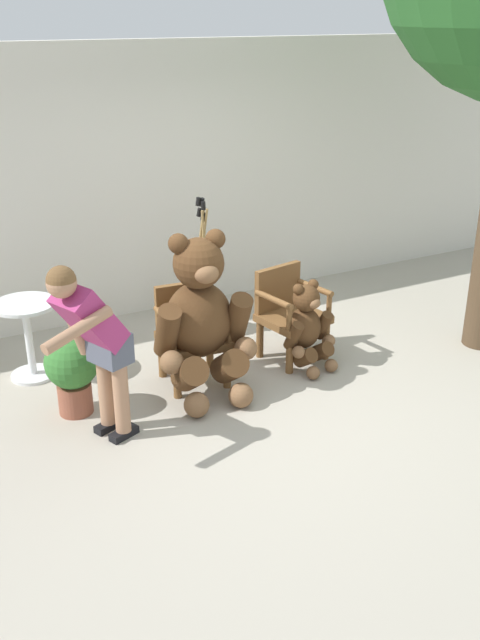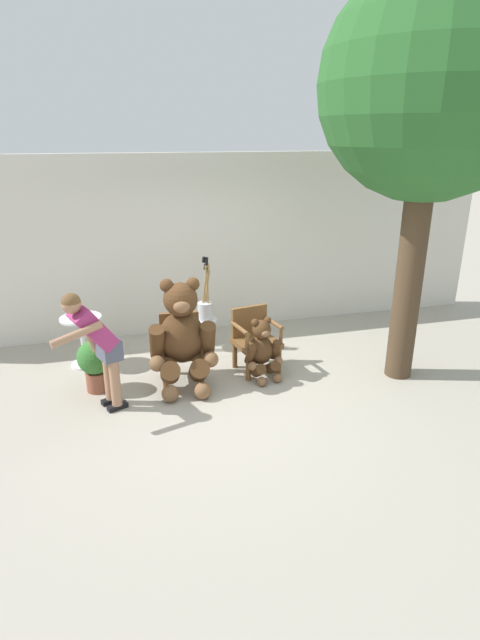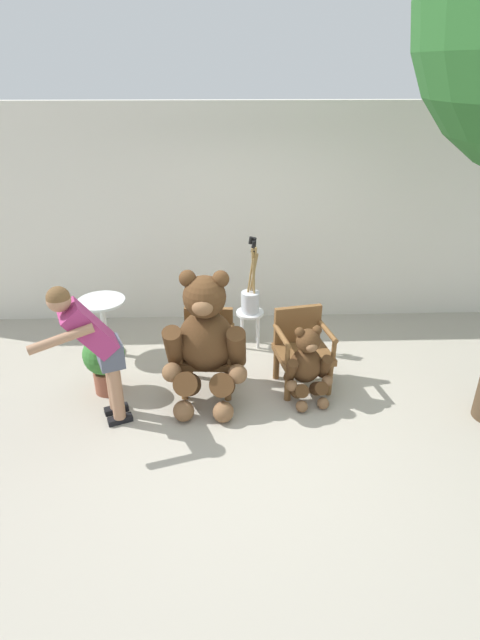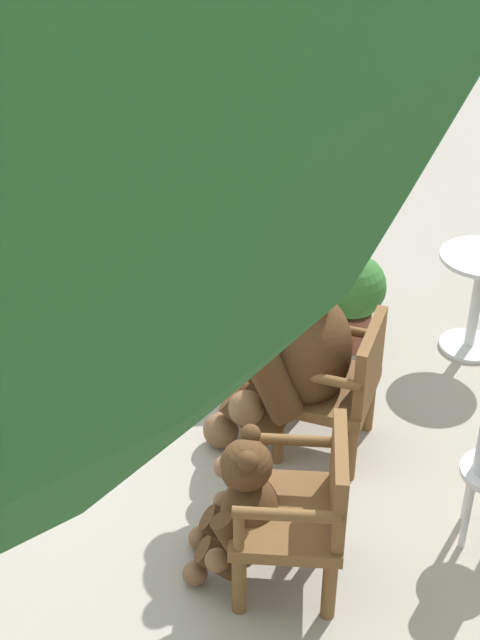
# 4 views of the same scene
# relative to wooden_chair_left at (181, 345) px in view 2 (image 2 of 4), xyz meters

# --- Properties ---
(ground_plane) EXTENTS (60.00, 60.00, 0.00)m
(ground_plane) POSITION_rel_wooden_chair_left_xyz_m (0.51, -0.64, -0.46)
(ground_plane) COLOR #A8A091
(back_wall) EXTENTS (10.00, 0.16, 2.80)m
(back_wall) POSITION_rel_wooden_chair_left_xyz_m (0.51, 1.76, 0.94)
(back_wall) COLOR silver
(back_wall) RESTS_ON ground
(wooden_chair_left) EXTENTS (0.60, 0.56, 0.86)m
(wooden_chair_left) POSITION_rel_wooden_chair_left_xyz_m (0.00, 0.00, 0.00)
(wooden_chair_left) COLOR brown
(wooden_chair_left) RESTS_ON ground
(wooden_chair_right) EXTENTS (0.65, 0.62, 0.86)m
(wooden_chair_right) POSITION_rel_wooden_chair_left_xyz_m (1.01, -0.00, 0.00)
(wooden_chair_right) COLOR brown
(wooden_chair_right) RESTS_ON ground
(teddy_bear_large) EXTENTS (0.86, 0.83, 1.43)m
(teddy_bear_large) POSITION_rel_wooden_chair_left_xyz_m (-0.01, -0.26, 0.24)
(teddy_bear_large) COLOR #4C3019
(teddy_bear_large) RESTS_ON ground
(teddy_bear_small) EXTENTS (0.52, 0.51, 0.84)m
(teddy_bear_small) POSITION_rel_wooden_chair_left_xyz_m (1.03, -0.29, -0.05)
(teddy_bear_small) COLOR #4C3019
(teddy_bear_small) RESTS_ON ground
(person_visitor) EXTENTS (0.75, 0.67, 1.49)m
(person_visitor) POSITION_rel_wooden_chair_left_xyz_m (-1.03, -0.60, 0.43)
(person_visitor) COLOR black
(person_visitor) RESTS_ON ground
(white_stool) EXTENTS (0.34, 0.34, 0.46)m
(white_stool) POSITION_rel_wooden_chair_left_xyz_m (0.50, 0.88, -0.11)
(white_stool) COLOR silver
(white_stool) RESTS_ON ground
(brush_bucket) EXTENTS (0.22, 0.22, 0.96)m
(brush_bucket) POSITION_rel_wooden_chair_left_xyz_m (0.50, 0.88, 0.21)
(brush_bucket) COLOR silver
(brush_bucket) RESTS_ON white_stool
(round_side_table) EXTENTS (0.56, 0.56, 0.72)m
(round_side_table) POSITION_rel_wooden_chair_left_xyz_m (-1.26, 0.72, -0.01)
(round_side_table) COLOR silver
(round_side_table) RESTS_ON ground
(patio_tree) EXTENTS (2.71, 2.58, 4.87)m
(patio_tree) POSITION_rel_wooden_chair_left_xyz_m (2.95, -0.73, 3.04)
(patio_tree) COLOR #473523
(patio_tree) RESTS_ON ground
(potted_plant) EXTENTS (0.44, 0.44, 0.68)m
(potted_plant) POSITION_rel_wooden_chair_left_xyz_m (-1.09, -0.08, -0.07)
(potted_plant) COLOR brown
(potted_plant) RESTS_ON ground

